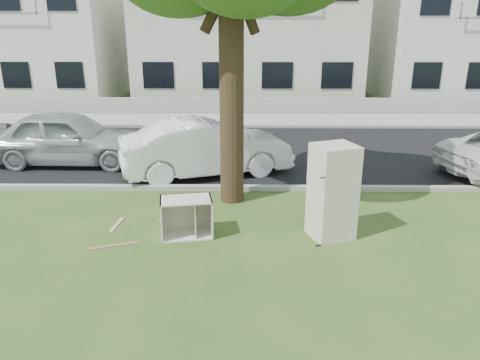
{
  "coord_description": "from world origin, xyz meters",
  "views": [
    {
      "loc": [
        -0.1,
        -8.5,
        4.03
      ],
      "look_at": [
        -0.2,
        0.6,
        0.9
      ],
      "focal_mm": 35.0,
      "sensor_mm": 36.0,
      "label": 1
    }
  ],
  "objects_px": {
    "fridge": "(333,192)",
    "cabinet": "(186,217)",
    "car_left": "(68,138)",
    "car_center": "(206,148)"
  },
  "relations": [
    {
      "from": "cabinet",
      "to": "fridge",
      "type": "bearing_deg",
      "value": -9.45
    },
    {
      "from": "fridge",
      "to": "car_center",
      "type": "height_order",
      "value": "fridge"
    },
    {
      "from": "fridge",
      "to": "car_left",
      "type": "distance_m",
      "value": 8.36
    },
    {
      "from": "cabinet",
      "to": "car_left",
      "type": "xyz_separation_m",
      "value": [
        -4.01,
        4.83,
        0.39
      ]
    },
    {
      "from": "fridge",
      "to": "cabinet",
      "type": "distance_m",
      "value": 2.86
    },
    {
      "from": "fridge",
      "to": "car_left",
      "type": "xyz_separation_m",
      "value": [
        -6.83,
        4.82,
        -0.14
      ]
    },
    {
      "from": "car_center",
      "to": "car_left",
      "type": "relative_size",
      "value": 1.0
    },
    {
      "from": "cabinet",
      "to": "car_left",
      "type": "bearing_deg",
      "value": 120.21
    },
    {
      "from": "fridge",
      "to": "car_left",
      "type": "relative_size",
      "value": 0.4
    },
    {
      "from": "fridge",
      "to": "cabinet",
      "type": "xyz_separation_m",
      "value": [
        -2.81,
        -0.0,
        -0.54
      ]
    }
  ]
}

